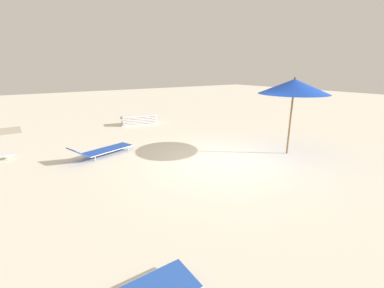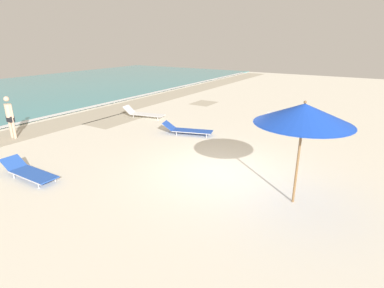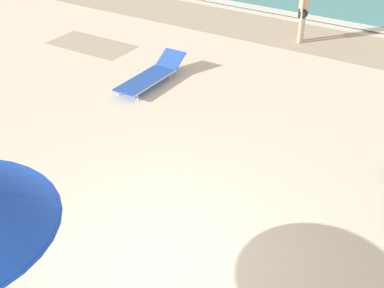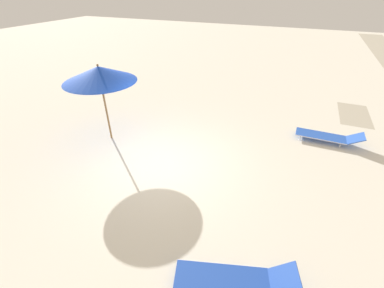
% 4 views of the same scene
% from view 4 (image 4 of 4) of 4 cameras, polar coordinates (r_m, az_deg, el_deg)
% --- Properties ---
extents(ground_plane, '(60.00, 60.00, 0.16)m').
position_cam_4_polar(ground_plane, '(7.96, -6.30, -4.97)').
color(ground_plane, silver).
extents(beach_umbrella, '(2.28, 2.28, 2.61)m').
position_cam_4_polar(beach_umbrella, '(8.71, -19.92, 14.37)').
color(beach_umbrella, olive).
rests_on(beach_umbrella, ground_plane).
extents(sun_lounger_under_umbrella, '(1.21, 2.25, 0.51)m').
position_cam_4_polar(sun_lounger_under_umbrella, '(5.27, 9.49, -27.61)').
color(sun_lounger_under_umbrella, blue).
rests_on(sun_lounger_under_umbrella, ground_plane).
extents(sun_lounger_beside_umbrella, '(0.64, 2.11, 0.47)m').
position_cam_4_polar(sun_lounger_beside_umbrella, '(10.04, 28.00, 1.54)').
color(sun_lounger_beside_umbrella, blue).
rests_on(sun_lounger_beside_umbrella, ground_plane).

